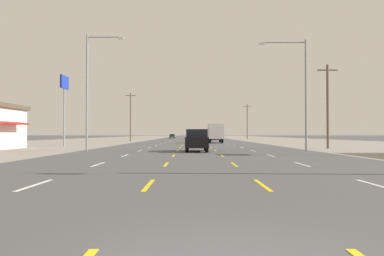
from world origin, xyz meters
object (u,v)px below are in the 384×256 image
(box_truck_inner_right_near, at_px, (214,132))
(streetlight_left_row_0, at_px, (89,85))
(streetlight_right_row_0, at_px, (300,86))
(suv_center_turn_nearest, at_px, (195,140))
(sedan_inner_right_mid, at_px, (207,137))
(sedan_far_left_farther, at_px, (171,136))
(sedan_center_turn_far, at_px, (193,136))
(pole_sign_left_row_1, at_px, (63,91))
(sedan_center_turn_midfar, at_px, (193,137))

(box_truck_inner_right_near, bearing_deg, streetlight_left_row_0, -114.84)
(streetlight_right_row_0, bearing_deg, box_truck_inner_right_near, 101.83)
(suv_center_turn_nearest, distance_m, streetlight_left_row_0, 11.15)
(sedan_inner_right_mid, xyz_separation_m, streetlight_left_row_0, (-13.22, -51.36, 5.36))
(suv_center_turn_nearest, xyz_separation_m, sedan_inner_right_mid, (3.36, 52.52, -0.27))
(sedan_far_left_farther, relative_size, streetlight_left_row_0, 0.42)
(suv_center_turn_nearest, xyz_separation_m, sedan_center_turn_far, (0.16, 82.51, -0.27))
(box_truck_inner_right_near, bearing_deg, sedan_far_left_farther, 100.12)
(sedan_center_turn_far, xyz_separation_m, streetlight_right_row_0, (9.55, -81.35, 5.23))
(box_truck_inner_right_near, xyz_separation_m, sedan_far_left_farther, (-10.70, 59.93, -1.08))
(sedan_center_turn_far, distance_m, streetlight_left_row_0, 82.14)
(sedan_far_left_farther, relative_size, streetlight_right_row_0, 0.44)
(box_truck_inner_right_near, height_order, pole_sign_left_row_1, pole_sign_left_row_1)
(box_truck_inner_right_near, relative_size, pole_sign_left_row_1, 0.80)
(sedan_far_left_farther, bearing_deg, sedan_center_turn_far, -46.69)
(sedan_inner_right_mid, xyz_separation_m, sedan_center_turn_far, (-3.21, 29.99, 0.00))
(pole_sign_left_row_1, xyz_separation_m, streetlight_left_row_0, (6.82, -12.57, -0.87))
(suv_center_turn_nearest, bearing_deg, sedan_center_turn_far, 89.89)
(streetlight_left_row_0, bearing_deg, suv_center_turn_nearest, -6.74)
(suv_center_turn_nearest, relative_size, sedan_inner_right_mid, 1.09)
(sedan_far_left_farther, xyz_separation_m, streetlight_left_row_0, (-2.77, -89.03, 5.36))
(suv_center_turn_nearest, distance_m, sedan_inner_right_mid, 52.63)
(streetlight_right_row_0, bearing_deg, sedan_center_turn_far, 96.70)
(box_truck_inner_right_near, xyz_separation_m, sedan_center_turn_midfar, (-3.40, 32.90, -1.08))
(sedan_center_turn_midfar, distance_m, streetlight_right_row_0, 62.94)
(sedan_far_left_farther, bearing_deg, streetlight_left_row_0, -91.78)
(pole_sign_left_row_1, distance_m, streetlight_right_row_0, 29.24)
(streetlight_right_row_0, bearing_deg, sedan_far_left_farther, 100.68)
(sedan_center_turn_far, distance_m, sedan_far_left_farther, 10.55)
(suv_center_turn_nearest, relative_size, pole_sign_left_row_1, 0.55)
(sedan_center_turn_far, bearing_deg, sedan_center_turn_midfar, -89.84)
(streetlight_right_row_0, bearing_deg, streetlight_left_row_0, -180.00)
(sedan_center_turn_far, height_order, pole_sign_left_row_1, pole_sign_left_row_1)
(box_truck_inner_right_near, distance_m, sedan_center_turn_far, 52.38)
(sedan_center_turn_midfar, distance_m, streetlight_left_row_0, 63.04)
(streetlight_left_row_0, bearing_deg, sedan_center_turn_midfar, 80.78)
(sedan_inner_right_mid, bearing_deg, pole_sign_left_row_1, -117.33)
(sedan_center_turn_midfar, distance_m, sedan_center_turn_far, 19.35)
(suv_center_turn_nearest, relative_size, sedan_far_left_farther, 1.09)
(sedan_inner_right_mid, distance_m, sedan_center_turn_midfar, 11.10)
(suv_center_turn_nearest, xyz_separation_m, streetlight_left_row_0, (-9.85, 1.16, 5.09))
(sedan_center_turn_midfar, relative_size, streetlight_left_row_0, 0.42)
(box_truck_inner_right_near, relative_size, sedan_center_turn_far, 1.60)
(sedan_center_turn_far, xyz_separation_m, streetlight_left_row_0, (-10.01, -81.35, 5.36))
(sedan_inner_right_mid, distance_m, pole_sign_left_row_1, 44.09)
(sedan_inner_right_mid, distance_m, sedan_far_left_farther, 39.09)
(sedan_inner_right_mid, height_order, sedan_center_turn_far, same)
(sedan_far_left_farther, bearing_deg, pole_sign_left_row_1, -97.15)
(box_truck_inner_right_near, bearing_deg, sedan_inner_right_mid, 90.64)
(suv_center_turn_nearest, relative_size, sedan_center_turn_far, 1.09)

